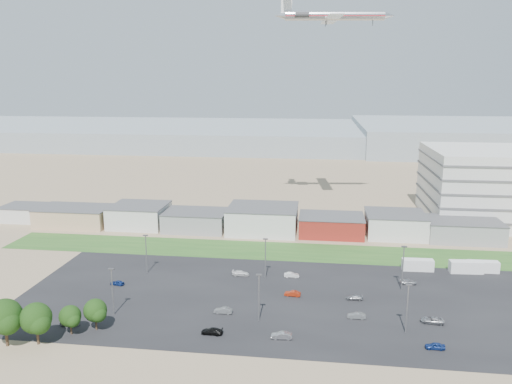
% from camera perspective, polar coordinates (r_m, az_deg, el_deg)
% --- Properties ---
extents(ground, '(700.00, 700.00, 0.00)m').
position_cam_1_polar(ground, '(97.08, -0.58, -16.80)').
color(ground, '#816B52').
rests_on(ground, ground).
extents(parking_lot, '(120.00, 50.00, 0.01)m').
position_cam_1_polar(parking_lot, '(114.40, 3.37, -12.07)').
color(parking_lot, black).
rests_on(parking_lot, ground).
extents(grass_strip, '(160.00, 16.00, 0.02)m').
position_cam_1_polar(grass_strip, '(144.40, 2.28, -6.74)').
color(grass_strip, '#25541F').
rests_on(grass_strip, ground).
extents(hills_backdrop, '(700.00, 200.00, 9.00)m').
position_cam_1_polar(hills_backdrop, '(402.19, 11.40, 6.06)').
color(hills_backdrop, gray).
rests_on(hills_backdrop, ground).
extents(building_row, '(170.00, 20.00, 8.00)m').
position_cam_1_polar(building_row, '(163.42, -3.06, -3.00)').
color(building_row, silver).
rests_on(building_row, ground).
extents(box_trailer_a, '(7.90, 2.70, 2.93)m').
position_cam_1_polar(box_trailer_a, '(136.19, 17.99, -7.92)').
color(box_trailer_a, silver).
rests_on(box_trailer_a, ground).
extents(box_trailer_b, '(8.31, 3.05, 3.06)m').
position_cam_1_polar(box_trailer_b, '(138.82, 22.88, -7.89)').
color(box_trailer_b, silver).
rests_on(box_trailer_b, ground).
extents(box_trailer_c, '(7.69, 2.55, 2.86)m').
position_cam_1_polar(box_trailer_c, '(141.05, 24.51, -7.76)').
color(box_trailer_c, silver).
rests_on(box_trailer_c, ground).
extents(tree_left, '(6.86, 6.86, 10.29)m').
position_cam_1_polar(tree_left, '(104.15, -26.79, -12.93)').
color(tree_left, black).
rests_on(tree_left, ground).
extents(tree_mid, '(6.09, 6.09, 9.14)m').
position_cam_1_polar(tree_mid, '(102.64, -23.82, -13.36)').
color(tree_mid, black).
rests_on(tree_mid, ground).
extents(tree_right, '(4.42, 4.42, 6.63)m').
position_cam_1_polar(tree_right, '(104.48, -20.47, -13.37)').
color(tree_right, black).
rests_on(tree_right, ground).
extents(tree_near, '(4.80, 4.80, 7.19)m').
position_cam_1_polar(tree_near, '(104.53, -17.89, -12.99)').
color(tree_near, black).
rests_on(tree_near, ground).
extents(lightpole_front_l, '(1.20, 0.50, 10.17)m').
position_cam_1_polar(lightpole_front_l, '(109.18, -16.07, -10.89)').
color(lightpole_front_l, slate).
rests_on(lightpole_front_l, ground).
extents(lightpole_front_m, '(1.18, 0.49, 10.01)m').
position_cam_1_polar(lightpole_front_m, '(102.58, 0.34, -11.98)').
color(lightpole_front_m, slate).
rests_on(lightpole_front_m, ground).
extents(lightpole_front_r, '(1.18, 0.49, 10.01)m').
position_cam_1_polar(lightpole_front_r, '(102.25, 16.88, -12.64)').
color(lightpole_front_r, slate).
rests_on(lightpole_front_r, ground).
extents(lightpole_back_l, '(1.18, 0.49, 10.02)m').
position_cam_1_polar(lightpole_back_l, '(129.83, -12.42, -6.93)').
color(lightpole_back_l, slate).
rests_on(lightpole_back_l, ground).
extents(lightpole_back_m, '(1.20, 0.50, 10.21)m').
position_cam_1_polar(lightpole_back_m, '(123.52, 1.08, -7.60)').
color(lightpole_back_m, slate).
rests_on(lightpole_back_m, ground).
extents(lightpole_back_r, '(1.26, 0.52, 10.68)m').
position_cam_1_polar(lightpole_back_r, '(121.56, 16.43, -8.35)').
color(lightpole_back_r, slate).
rests_on(lightpole_back_r, ground).
extents(airliner, '(44.91, 33.20, 12.38)m').
position_cam_1_polar(airliner, '(185.10, 8.96, 19.29)').
color(airliner, silver).
extents(parked_car_0, '(4.80, 2.66, 1.27)m').
position_cam_1_polar(parked_car_0, '(109.38, 19.51, -13.65)').
color(parked_car_0, '#A5A5AA').
rests_on(parked_car_0, ground).
extents(parked_car_1, '(3.67, 1.29, 1.21)m').
position_cam_1_polar(parked_car_1, '(107.35, 11.41, -13.68)').
color(parked_car_1, '#595B5E').
rests_on(parked_car_1, ground).
extents(parked_car_2, '(3.53, 1.45, 1.20)m').
position_cam_1_polar(parked_car_2, '(100.15, 19.78, -16.22)').
color(parked_car_2, navy).
rests_on(parked_car_2, ground).
extents(parked_car_3, '(4.29, 1.93, 1.22)m').
position_cam_1_polar(parked_car_3, '(99.87, -5.06, -15.56)').
color(parked_car_3, black).
rests_on(parked_car_3, ground).
extents(parked_car_4, '(3.88, 1.38, 1.28)m').
position_cam_1_polar(parked_car_4, '(107.65, -3.77, -13.35)').
color(parked_car_4, '#595B5E').
rests_on(parked_car_4, ground).
extents(parked_car_5, '(3.52, 1.81, 1.15)m').
position_cam_1_polar(parked_car_5, '(125.52, -15.58, -9.96)').
color(parked_car_5, navy).
rests_on(parked_car_5, ground).
extents(parked_car_6, '(4.26, 1.77, 1.23)m').
position_cam_1_polar(parked_car_6, '(126.65, -1.77, -9.26)').
color(parked_car_6, silver).
rests_on(parked_car_6, ground).
extents(parked_car_7, '(3.78, 1.62, 1.21)m').
position_cam_1_polar(parked_car_7, '(115.58, 4.19, -11.49)').
color(parked_car_7, '#99240D').
rests_on(parked_car_7, ground).
extents(parked_car_8, '(3.85, 1.60, 1.30)m').
position_cam_1_polar(parked_car_8, '(126.89, 17.01, -9.76)').
color(parked_car_8, '#A5A5AA').
rests_on(parked_car_8, ground).
extents(parked_car_10, '(3.97, 2.03, 1.10)m').
position_cam_1_polar(parked_car_10, '(109.18, -20.51, -13.83)').
color(parked_car_10, '#595B5E').
rests_on(parked_car_10, ground).
extents(parked_car_11, '(3.70, 1.39, 1.21)m').
position_cam_1_polar(parked_car_11, '(125.89, 4.08, -9.43)').
color(parked_car_11, silver).
rests_on(parked_car_11, ground).
extents(parked_car_12, '(3.81, 1.63, 1.09)m').
position_cam_1_polar(parked_car_12, '(115.57, 11.16, -11.74)').
color(parked_car_12, '#A5A5AA').
rests_on(parked_car_12, ground).
extents(parked_car_13, '(4.05, 1.62, 1.31)m').
position_cam_1_polar(parked_car_13, '(98.06, 2.93, -16.06)').
color(parked_car_13, '#A5A5AA').
rests_on(parked_car_13, ground).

